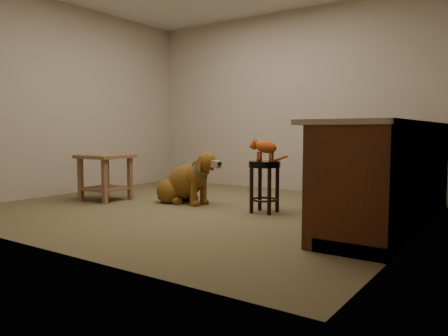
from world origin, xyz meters
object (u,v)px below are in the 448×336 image
Objects in this scene: side_table at (105,170)px; golden_retriever at (186,183)px; wood_stool at (388,176)px; padded_stool at (265,176)px; tabby_kitten at (264,148)px.

golden_retriever is (0.97, 0.40, -0.13)m from side_table.
side_table is 0.55× the size of golden_retriever.
golden_retriever reaches higher than side_table.
padded_stool is at bearing -132.36° from wood_stool.
tabby_kitten is (1.07, -0.01, 0.44)m from golden_retriever.
padded_stool is 1.09m from golden_retriever.
wood_stool is at bearing 25.87° from side_table.
wood_stool is at bearing 42.86° from tabby_kitten.
padded_stool is 0.95× the size of side_table.
padded_stool is 1.46m from wood_stool.
side_table is at bearing -152.30° from golden_retriever.
side_table is (-2.05, -0.39, -0.01)m from padded_stool.
golden_retriever is at bearing 175.17° from tabby_kitten.
wood_stool reaches higher than side_table.
wood_stool is 2.33m from golden_retriever.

